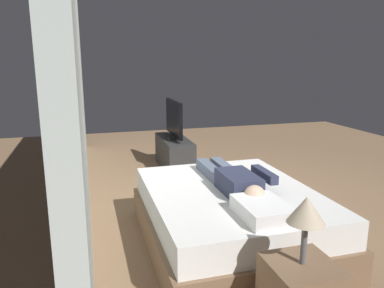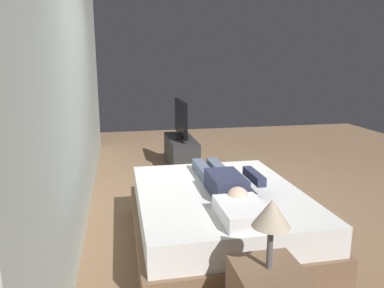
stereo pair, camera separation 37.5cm
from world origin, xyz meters
name	(u,v)px [view 1 (the left image)]	position (x,y,z in m)	size (l,w,h in m)	color
ground_plane	(220,207)	(0.00, 0.00, 0.00)	(10.00, 10.00, 0.00)	#8C6B4C
back_wall	(77,88)	(0.40, 1.52, 1.40)	(6.40, 0.10, 2.80)	silver
bed	(230,218)	(-0.87, 0.23, 0.26)	(1.91, 1.53, 0.54)	brown
pillow	(263,210)	(-1.50, 0.23, 0.60)	(0.48, 0.34, 0.12)	white
person	(234,180)	(-0.84, 0.18, 0.62)	(1.26, 0.46, 0.18)	#2D334C
remote	(266,178)	(-0.69, -0.22, 0.55)	(0.15, 0.04, 0.02)	black
tv_stand	(174,154)	(1.66, 0.15, 0.25)	(1.10, 0.40, 0.50)	#2D2D2D
tv	(174,120)	(1.66, 0.15, 0.78)	(0.88, 0.20, 0.59)	black
lamp	(306,211)	(-2.12, 0.28, 0.85)	(0.22, 0.22, 0.42)	#59595B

